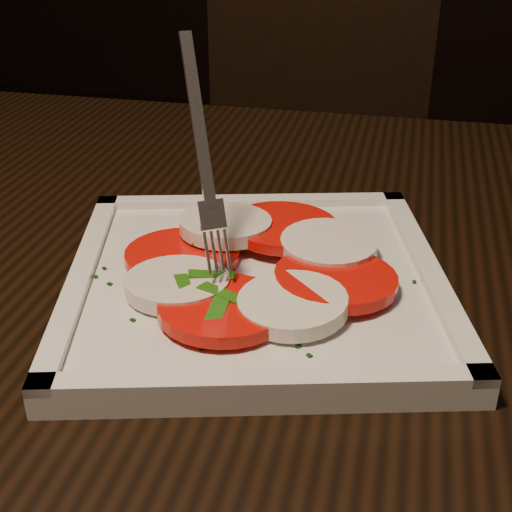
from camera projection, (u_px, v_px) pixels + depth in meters
name	position (u px, v px, depth m)	size (l,w,h in m)	color
table	(243.00, 373.00, 0.58)	(1.25, 0.88, 0.75)	black
chair	(310.00, 161.00, 1.33)	(0.46, 0.46, 0.93)	black
plate	(256.00, 285.00, 0.49)	(0.25, 0.25, 0.01)	silver
caprese_salad	(256.00, 264.00, 0.48)	(0.21, 0.21, 0.02)	red
fork	(199.00, 149.00, 0.46)	(0.03, 0.07, 0.14)	white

